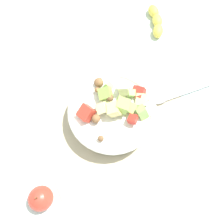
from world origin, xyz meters
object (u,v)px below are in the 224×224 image
serving_spoon (172,96)px  banana_whole (156,21)px  salad_bowl (112,112)px  whole_apple (41,198)px

serving_spoon → banana_whole: 0.30m
salad_bowl → banana_whole: 0.40m
serving_spoon → whole_apple: (0.47, 0.12, 0.02)m
whole_apple → serving_spoon: bearing=-166.3°
salad_bowl → whole_apple: size_ratio=3.32×
whole_apple → banana_whole: 0.70m
salad_bowl → serving_spoon: (-0.20, 0.02, -0.03)m
serving_spoon → salad_bowl: bearing=-5.2°
salad_bowl → serving_spoon: bearing=174.8°
serving_spoon → whole_apple: 0.49m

